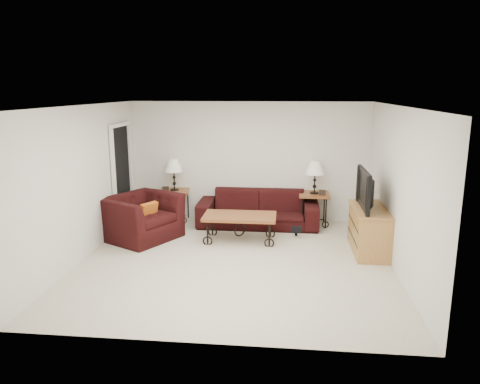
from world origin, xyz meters
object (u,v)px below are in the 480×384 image
Objects in this scene: sofa at (258,209)px; armchair at (142,217)px; tv_stand at (369,230)px; television at (370,189)px; lamp_left at (174,175)px; lamp_right at (315,177)px; backpack at (296,226)px; side_table_left at (175,205)px; coffee_table at (240,228)px; side_table_right at (314,209)px.

sofa is 1.93× the size of armchair.
tv_stand is 0.72m from television.
armchair is at bearing -104.85° from lamp_left.
backpack is (-0.36, -0.80, -0.80)m from lamp_right.
lamp_right is 0.53× the size of armchair.
backpack is at bearing -17.43° from side_table_left.
lamp_left reaches higher than armchair.
television reaches higher than armchair.
tv_stand is at bearing -23.93° from backpack.
coffee_table is at bearing -153.86° from backpack.
television is (1.98, -1.33, 0.75)m from sofa.
coffee_table is 1.85m from armchair.
backpack is (-0.36, -0.80, -0.13)m from side_table_right.
sofa is 2.40m from tv_stand.
side_table_right is at bearing 40.06° from coffee_table.
television is (-0.02, 0.00, 0.72)m from tv_stand.
backpack is (-1.22, 0.70, -0.19)m from tv_stand.
coffee_table is 1.03× the size of tv_stand.
coffee_table is (-1.41, -1.18, -0.08)m from side_table_right.
coffee_table is at bearing -105.10° from sofa.
coffee_table is 1.05× the size of armchair.
backpack is (2.55, -0.80, -0.80)m from lamp_left.
side_table_right is 1.00× the size of lamp_left.
backpack is (2.88, 0.43, -0.21)m from armchair.
television is (3.76, -1.51, 0.11)m from lamp_left.
lamp_right is at bearing 8.99° from sofa.
armchair is at bearing -178.37° from coffee_table.
backpack is at bearing -120.37° from television.
tv_stand is (0.86, -1.51, -0.61)m from lamp_right.
television is (0.84, -1.51, 0.77)m from side_table_right.
television is 1.66m from backpack.
side_table_left is 2.92m from side_table_right.
lamp_right is (2.92, 0.00, 0.67)m from side_table_left.
television is (0.84, -1.51, 0.10)m from lamp_right.
television is at bearing -21.85° from lamp_left.
tv_stand is 3.22× the size of backpack.
lamp_right is 1.99m from coffee_table.
side_table_right reaches higher than backpack.
lamp_left is at bearing 14.53° from armchair.
side_table_right is at bearing 71.64° from backpack.
lamp_left reaches higher than sofa.
television reaches higher than sofa.
side_table_left reaches higher than backpack.
television is 2.88× the size of backpack.
lamp_right is at bearing 0.00° from side_table_right.
lamp_left is 2.79m from backpack.
lamp_right is 1.19m from backpack.
tv_stand reaches higher than backpack.
side_table_left is 0.52× the size of tv_stand.
backpack is at bearing 20.11° from coffee_table.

